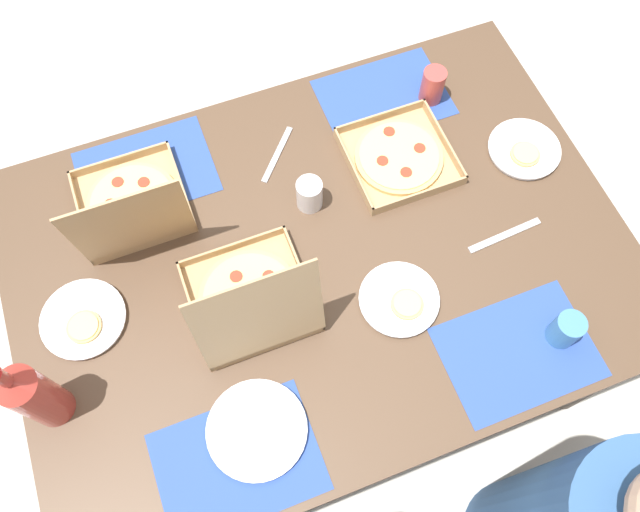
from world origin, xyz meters
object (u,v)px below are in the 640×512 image
at_px(cup_spare, 566,330).
at_px(cup_red, 432,86).
at_px(plate_far_right, 257,430).
at_px(soda_bottle, 33,395).
at_px(plate_far_left, 83,320).
at_px(plate_middle, 524,150).
at_px(pizza_box_edge_far, 132,207).
at_px(pizza_box_center, 252,301).
at_px(pizza_box_corner_left, 399,157).
at_px(cup_clear_right, 309,194).
at_px(plate_near_right, 400,300).

bearing_deg(cup_spare, cup_red, -90.84).
bearing_deg(plate_far_right, soda_bottle, -27.33).
bearing_deg(cup_spare, plate_far_left, -22.78).
distance_m(plate_middle, cup_red, 0.31).
distance_m(pizza_box_edge_far, plate_far_right, 0.65).
xyz_separation_m(pizza_box_center, cup_spare, (-0.67, 0.33, -0.00)).
relative_size(pizza_box_corner_left, pizza_box_edge_far, 0.88).
distance_m(pizza_box_center, plate_middle, 0.86).
xyz_separation_m(pizza_box_edge_far, cup_clear_right, (-0.44, 0.13, -0.00)).
distance_m(pizza_box_center, plate_near_right, 0.36).
xyz_separation_m(plate_far_right, cup_red, (-0.76, -0.71, 0.05)).
height_order(cup_red, cup_clear_right, cup_red).
distance_m(pizza_box_corner_left, plate_far_right, 0.81).
height_order(plate_middle, plate_near_right, same).
relative_size(pizza_box_edge_far, soda_bottle, 0.98).
bearing_deg(pizza_box_edge_far, soda_bottle, 54.93).
xyz_separation_m(pizza_box_edge_far, cup_red, (-0.88, -0.07, 0.01)).
xyz_separation_m(cup_clear_right, cup_spare, (-0.43, 0.56, 0.00)).
relative_size(plate_near_right, soda_bottle, 0.62).
xyz_separation_m(pizza_box_corner_left, pizza_box_edge_far, (0.71, -0.09, 0.04)).
bearing_deg(pizza_box_edge_far, plate_far_right, 100.50).
bearing_deg(cup_clear_right, cup_red, -155.70).
distance_m(pizza_box_corner_left, plate_middle, 0.35).
relative_size(plate_far_left, cup_red, 1.94).
bearing_deg(cup_clear_right, pizza_box_center, 44.40).
bearing_deg(pizza_box_corner_left, pizza_box_edge_far, -6.86).
bearing_deg(plate_near_right, plate_middle, -150.61).
height_order(soda_bottle, cup_red, soda_bottle).
xyz_separation_m(pizza_box_edge_far, plate_far_left, (0.19, 0.24, -0.04)).
distance_m(plate_far_right, plate_middle, 1.03).
distance_m(pizza_box_edge_far, soda_bottle, 0.52).
height_order(pizza_box_edge_far, cup_clear_right, pizza_box_edge_far).
bearing_deg(cup_red, plate_middle, 121.94).
xyz_separation_m(plate_far_right, plate_far_left, (0.31, -0.40, 0.00)).
xyz_separation_m(plate_middle, cup_clear_right, (0.61, -0.06, 0.04)).
distance_m(plate_far_left, cup_clear_right, 0.64).
xyz_separation_m(plate_far_right, cup_spare, (-0.75, 0.05, 0.04)).
height_order(pizza_box_corner_left, cup_spare, cup_spare).
distance_m(pizza_box_corner_left, soda_bottle, 1.07).
height_order(pizza_box_edge_far, cup_red, pizza_box_edge_far).
distance_m(pizza_box_corner_left, cup_spare, 0.62).
bearing_deg(plate_far_right, plate_far_left, -52.09).
bearing_deg(pizza_box_corner_left, plate_far_left, 9.70).
bearing_deg(pizza_box_edge_far, cup_red, -175.23).
relative_size(plate_far_right, plate_far_left, 1.10).
distance_m(plate_far_right, soda_bottle, 0.48).
relative_size(plate_far_right, cup_clear_right, 2.51).
distance_m(pizza_box_center, plate_far_left, 0.41).
bearing_deg(soda_bottle, plate_far_right, 152.67).
relative_size(soda_bottle, cup_spare, 3.40).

